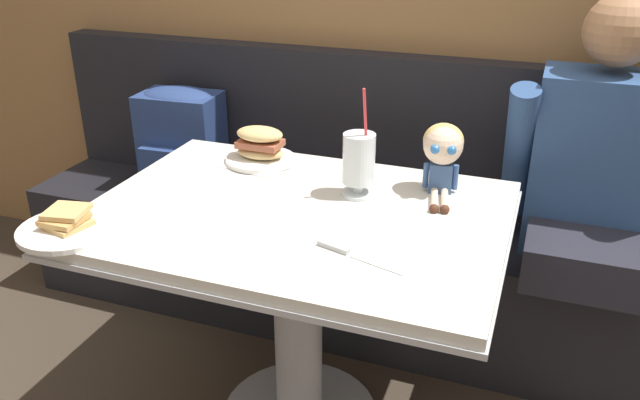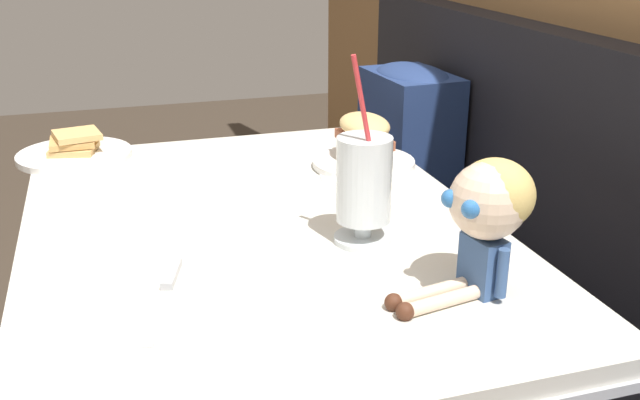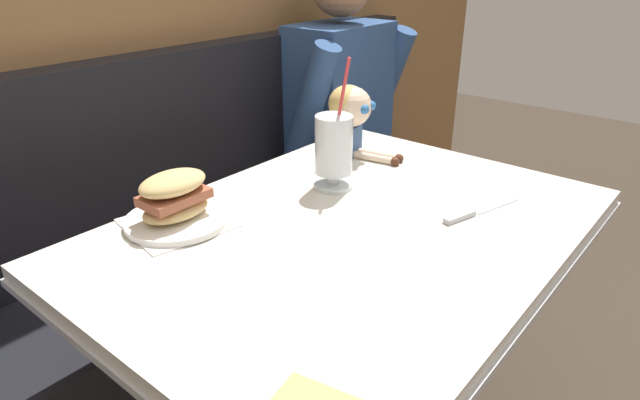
# 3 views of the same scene
# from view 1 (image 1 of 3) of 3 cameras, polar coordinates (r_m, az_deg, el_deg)

# --- Properties ---
(booth_bench) EXTENTS (2.60, 0.48, 1.00)m
(booth_bench) POSITION_cam_1_polar(r_m,az_deg,el_deg) (2.45, 3.58, -3.61)
(booth_bench) COLOR black
(booth_bench) RESTS_ON ground
(diner_table) EXTENTS (1.11, 0.81, 0.74)m
(diner_table) POSITION_cam_1_polar(r_m,az_deg,el_deg) (1.83, -2.00, -6.43)
(diner_table) COLOR silver
(diner_table) RESTS_ON ground
(toast_plate) EXTENTS (0.25, 0.25, 0.06)m
(toast_plate) POSITION_cam_1_polar(r_m,az_deg,el_deg) (1.73, -21.23, -2.15)
(toast_plate) COLOR white
(toast_plate) RESTS_ON diner_table
(milkshake_glass) EXTENTS (0.10, 0.10, 0.31)m
(milkshake_glass) POSITION_cam_1_polar(r_m,az_deg,el_deg) (1.79, 3.43, 3.40)
(milkshake_glass) COLOR silver
(milkshake_glass) RESTS_ON diner_table
(sandwich_plate) EXTENTS (0.23, 0.23, 0.12)m
(sandwich_plate) POSITION_cam_1_polar(r_m,az_deg,el_deg) (2.05, -5.26, 4.54)
(sandwich_plate) COLOR white
(sandwich_plate) RESTS_ON diner_table
(butter_knife) EXTENTS (0.23, 0.08, 0.01)m
(butter_knife) POSITION_cam_1_polar(r_m,az_deg,el_deg) (1.53, 2.24, -4.54)
(butter_knife) COLOR silver
(butter_knife) RESTS_ON diner_table
(seated_doll) EXTENTS (0.13, 0.23, 0.20)m
(seated_doll) POSITION_cam_1_polar(r_m,az_deg,el_deg) (1.83, 10.73, 4.44)
(seated_doll) COLOR #385689
(seated_doll) RESTS_ON diner_table
(backpack) EXTENTS (0.31, 0.26, 0.41)m
(backpack) POSITION_cam_1_polar(r_m,az_deg,el_deg) (2.58, -12.10, 5.40)
(backpack) COLOR navy
(backpack) RESTS_ON booth_bench
(diner_patron) EXTENTS (0.55, 0.48, 0.81)m
(diner_patron) POSITION_cam_1_polar(r_m,az_deg,el_deg) (2.17, 23.01, 2.53)
(diner_patron) COLOR #2D4C7F
(diner_patron) RESTS_ON booth_bench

